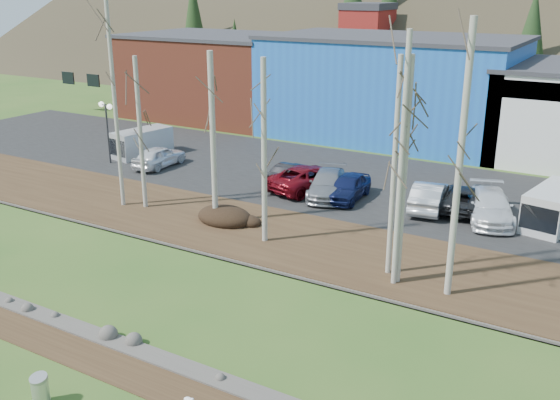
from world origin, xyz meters
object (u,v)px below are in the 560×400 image
Objects in this scene: car_1 at (291,173)px; van_white at (553,208)px; car_3 at (328,184)px; car_5 at (429,196)px; car_0 at (159,156)px; van_grey at (140,143)px; seagull at (189,400)px; car_6 at (464,198)px; street_lamp at (106,116)px; car_4 at (348,187)px; litter_bin at (40,391)px; car_2 at (308,178)px; car_7 at (490,206)px.

van_white reaches higher than car_1.
car_5 reaches higher than car_3.
van_grey is at bearing -28.00° from car_0.
seagull is 0.09× the size of car_6.
car_4 is at bearing 23.06° from street_lamp.
car_0 is at bearing 34.51° from street_lamp.
car_5 reaches higher than car_4.
litter_bin is 0.19× the size of van_grey.
car_3 is 1.02× the size of van_white.
van_white is at bearing 64.33° from litter_bin.
car_5 is (4.81, 22.76, 0.48)m from litter_bin.
car_2 is at bearing -166.14° from van_white.
car_4 is 0.92× the size of car_5.
car_6 is 0.92× the size of car_7.
car_0 is 20.75m from car_6.
car_0 is at bearing 163.86° from car_7.
van_white reaches higher than car_0.
street_lamp reaches higher than car_5.
seagull is at bearing -83.16° from car_4.
car_7 is 3.10m from van_white.
car_7 reaches higher than car_1.
car_6 is at bearing -163.13° from car_5.
litter_bin is at bearing -105.32° from van_white.
car_7 is (4.26, 20.53, 0.75)m from seagull.
street_lamp is at bearing -0.07° from car_6.
street_lamp is 1.11× the size of car_1.
car_0 is 0.93× the size of van_grey.
van_white is (11.05, 1.29, 0.28)m from car_4.
street_lamp is 0.98× the size of car_4.
van_white is at bearing -175.77° from car_1.
street_lamp reaches higher than van_white.
street_lamp is 0.99× the size of car_0.
street_lamp is 22.82m from car_5.
car_5 reaches higher than car_2.
litter_bin is 0.18× the size of car_3.
car_1 is at bearing -11.30° from car_2.
car_2 is 2.91m from car_4.
van_white is (7.30, 21.11, 1.00)m from seagull.
car_6 is at bearing 10.34° from van_grey.
car_2 is 10.90m from car_7.
car_5 reaches higher than seagull.
car_7 reaches higher than seagull.
car_7 is at bearing 170.67° from car_5.
street_lamp is at bearing -91.72° from van_grey.
van_grey is at bearing -169.87° from van_white.
car_5 is at bearing 8.13° from van_grey.
car_5 is at bearing -164.61° from van_white.
van_white reaches higher than car_3.
van_grey is at bearing 140.11° from seagull.
van_grey is (-25.41, 0.68, 0.19)m from car_7.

